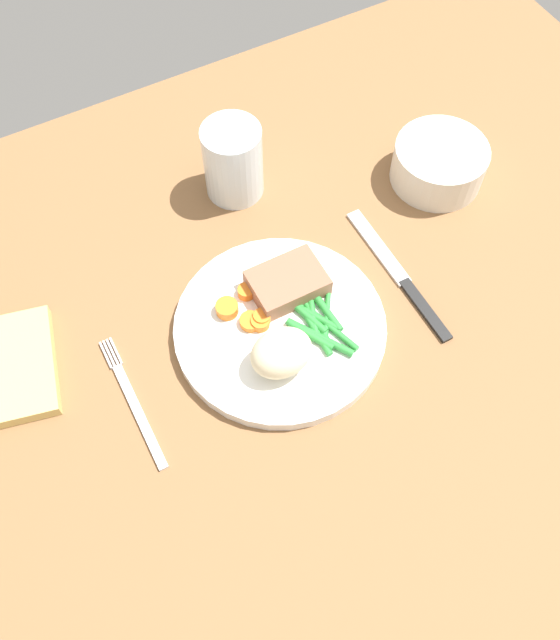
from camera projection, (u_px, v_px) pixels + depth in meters
The scene contains 10 objects.
dining_table at pixel (307, 332), 76.73cm from camera, with size 120.00×90.00×2.00cm.
dinner_plate at pixel (280, 328), 74.94cm from camera, with size 23.67×23.67×1.60cm, color white.
meat_portion at pixel (289, 282), 75.52cm from camera, with size 8.26×6.00×2.50cm, color #936047.
mashed_potatoes at pixel (281, 353), 69.76cm from camera, with size 6.73×5.37×4.89cm, color beige.
carrot_slices at pixel (246, 312), 74.34cm from camera, with size 5.14×6.29×1.30cm.
green_beans at pixel (317, 323), 73.85cm from camera, with size 6.51×10.23×0.88cm.
fork at pixel (133, 402), 71.19cm from camera, with size 1.44×16.60×0.40cm.
knife at pixel (400, 276), 79.05cm from camera, with size 1.70×20.50×0.64cm.
water_glass at pixel (233, 166), 82.33cm from camera, with size 7.30×7.30×9.83cm.
salad_bowl at pixel (439, 162), 84.26cm from camera, with size 11.72×11.72×5.24cm.
Camera 1 is at (-20.07, -30.85, 68.41)cm, focal length 37.67 mm.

